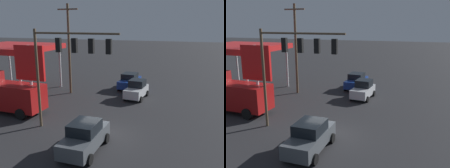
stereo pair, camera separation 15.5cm
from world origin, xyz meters
The scene contains 9 objects.
ground_plane centered at (0.00, 0.00, 0.00)m, with size 200.00×200.00×0.00m, color #262628.
traffic_signal_assembly centered at (2.70, -0.09, 5.66)m, with size 6.51×0.43×7.50m.
utility_pole centered at (7.57, -9.43, 5.25)m, with size 2.40×0.26×9.93m.
gas_station_canopy centered at (14.00, -7.89, 5.13)m, with size 8.91×8.80×5.49m.
price_sign centered at (7.46, -2.18, 4.37)m, with size 2.85×0.27×6.09m.
hatchback_crossing centered at (-0.10, -9.93, 0.95)m, with size 2.18×3.92×1.97m.
delivery_truck centered at (9.98, -1.89, 1.69)m, with size 6.87×2.73×3.58m.
sedan_far centered at (0.31, 2.36, 0.95)m, with size 2.08×4.41×1.93m.
sedan_waiting centered at (1.64, -13.58, 0.95)m, with size 2.23×4.48×1.93m.
Camera 2 is at (-6.07, 15.38, 7.86)m, focal length 40.00 mm.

